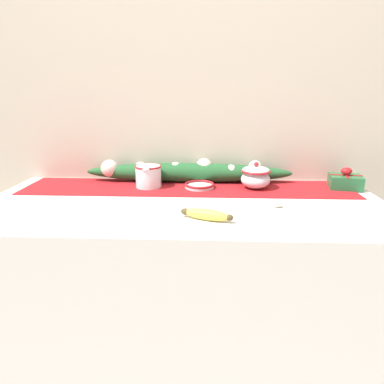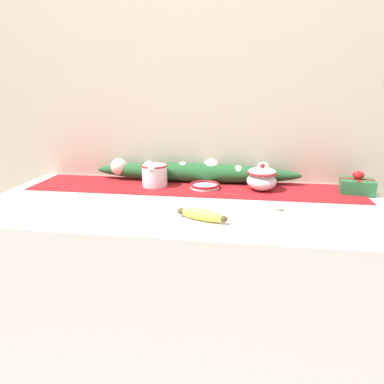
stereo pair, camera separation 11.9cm
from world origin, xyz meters
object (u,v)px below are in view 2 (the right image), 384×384
cream_pitcher (155,174)px  banana (202,215)px  spoon (276,208)px  small_dish (205,186)px  gift_box (357,185)px  sugar_bowl (262,178)px

cream_pitcher → banana: size_ratio=0.76×
cream_pitcher → spoon: bearing=-25.0°
small_dish → gift_box: gift_box is taller
cream_pitcher → small_dish: 0.22m
cream_pitcher → gift_box: size_ratio=0.92×
gift_box → small_dish: bearing=-177.8°
small_dish → spoon: size_ratio=0.88×
small_dish → banana: banana is taller
gift_box → sugar_bowl: bearing=-176.9°
cream_pitcher → small_dish: bearing=-1.0°
sugar_bowl → banana: bearing=-118.5°
sugar_bowl → banana: (-0.21, -0.38, -0.03)m
small_dish → banana: size_ratio=0.73×
sugar_bowl → gift_box: (0.38, 0.02, -0.02)m
gift_box → cream_pitcher: bearing=-178.6°
sugar_bowl → gift_box: size_ratio=0.86×
small_dish → banana: 0.38m
cream_pitcher → sugar_bowl: size_ratio=1.06×
small_dish → spoon: 0.36m
spoon → small_dish: bearing=167.7°
cream_pitcher → sugar_bowl: (0.46, -0.00, -0.00)m
sugar_bowl → spoon: bearing=-80.0°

